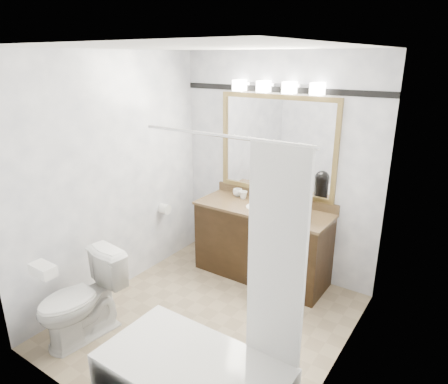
% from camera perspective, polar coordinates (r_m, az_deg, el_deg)
% --- Properties ---
extents(room, '(2.42, 2.62, 2.52)m').
position_cam_1_polar(room, '(3.48, -2.32, -1.07)').
color(room, '#9C8869').
rests_on(room, ground).
extents(vanity, '(1.53, 0.58, 0.97)m').
position_cam_1_polar(vanity, '(4.58, 5.43, -7.01)').
color(vanity, black).
rests_on(vanity, ground).
extents(mirror, '(1.40, 0.04, 1.10)m').
position_cam_1_polar(mirror, '(4.47, 7.50, 6.60)').
color(mirror, olive).
rests_on(mirror, room).
extents(vanity_light_bar, '(1.02, 0.14, 0.12)m').
position_cam_1_polar(vanity_light_bar, '(4.33, 7.53, 14.70)').
color(vanity_light_bar, silver).
rests_on(vanity_light_bar, room).
extents(accent_stripe, '(2.40, 0.01, 0.06)m').
position_cam_1_polar(accent_stripe, '(4.39, 7.91, 14.30)').
color(accent_stripe, black).
rests_on(accent_stripe, room).
extents(bathtub, '(1.30, 0.75, 1.96)m').
position_cam_1_polar(bathtub, '(3.09, -3.85, -25.34)').
color(bathtub, white).
rests_on(bathtub, ground).
extents(tp_roll, '(0.11, 0.12, 0.12)m').
position_cam_1_polar(tp_roll, '(4.83, -8.47, -2.41)').
color(tp_roll, white).
rests_on(tp_roll, room).
extents(toilet, '(0.53, 0.82, 0.78)m').
position_cam_1_polar(toilet, '(3.87, -19.77, -14.25)').
color(toilet, white).
rests_on(toilet, ground).
extents(tissue_box, '(0.22, 0.12, 0.09)m').
position_cam_1_polar(tissue_box, '(3.52, -24.43, -10.10)').
color(tissue_box, white).
rests_on(tissue_box, toilet).
extents(coffee_maker, '(0.20, 0.23, 0.36)m').
position_cam_1_polar(coffee_maker, '(4.15, 10.81, -1.18)').
color(coffee_maker, black).
rests_on(coffee_maker, vanity).
extents(cup_left, '(0.12, 0.12, 0.09)m').
position_cam_1_polar(cup_left, '(4.76, 1.95, -0.07)').
color(cup_left, white).
rests_on(cup_left, vanity).
extents(cup_right, '(0.12, 0.12, 0.09)m').
position_cam_1_polar(cup_right, '(4.67, 2.75, -0.43)').
color(cup_right, white).
rests_on(cup_right, vanity).
extents(soap_bottle_a, '(0.06, 0.06, 0.11)m').
position_cam_1_polar(soap_bottle_a, '(4.60, 5.12, -0.66)').
color(soap_bottle_a, white).
rests_on(soap_bottle_a, vanity).
extents(soap_bar, '(0.07, 0.05, 0.02)m').
position_cam_1_polar(soap_bar, '(4.48, 7.39, -1.90)').
color(soap_bar, beige).
rests_on(soap_bar, vanity).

